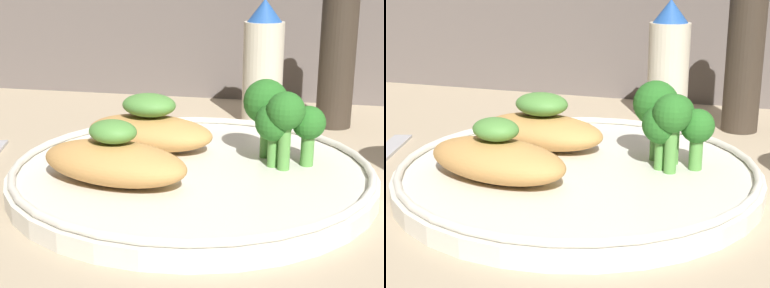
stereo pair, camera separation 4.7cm
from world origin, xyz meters
The scene contains 7 objects.
ground_plane centered at (0.00, 0.00, -0.50)cm, with size 180.00×180.00×1.00cm, color tan.
plate centered at (0.00, 0.00, 0.99)cm, with size 29.22×29.22×2.00cm.
grilled_meat_front centered at (-4.98, -4.44, 3.15)cm, with size 12.67×8.04×4.82cm.
grilled_meat_middle centered at (-4.75, 4.23, 3.26)cm, with size 12.34×7.71×4.96cm.
broccoli_bunch centered at (6.68, 2.75, 5.57)cm, with size 6.83×6.14×6.71cm.
sauce_bottle centered at (3.48, 20.75, 6.51)cm, with size 4.43×4.43×13.61cm.
pepper_grinder centered at (11.35, 20.75, 7.85)cm, with size 3.82×3.82×17.03cm.
Camera 2 is at (14.00, -42.43, 17.13)cm, focal length 55.00 mm.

